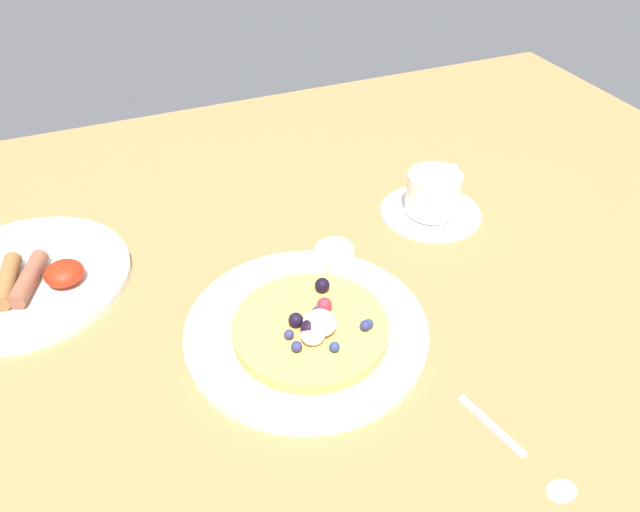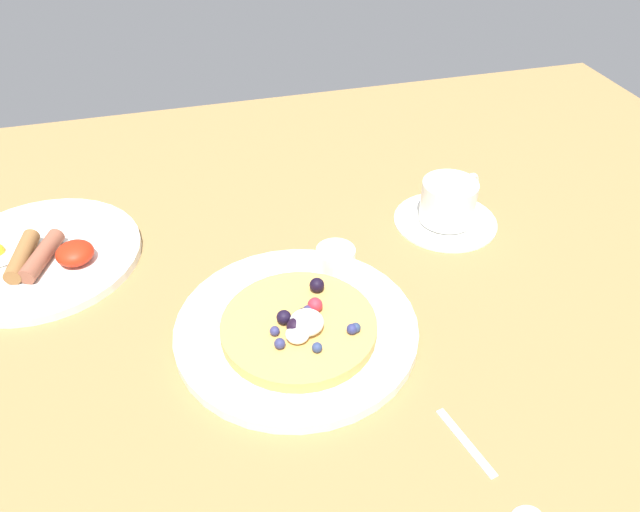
# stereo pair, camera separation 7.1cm
# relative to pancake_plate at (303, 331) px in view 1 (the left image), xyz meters

# --- Properties ---
(ground_plane) EXTENTS (1.55, 1.10, 0.03)m
(ground_plane) POSITION_rel_pancake_plate_xyz_m (0.00, 0.07, -0.02)
(ground_plane) COLOR olive
(pancake_plate) EXTENTS (0.27, 0.27, 0.01)m
(pancake_plate) POSITION_rel_pancake_plate_xyz_m (0.00, 0.00, 0.00)
(pancake_plate) COLOR white
(pancake_plate) RESTS_ON ground_plane
(pancake_with_berries) EXTENTS (0.17, 0.17, 0.04)m
(pancake_with_berries) POSITION_rel_pancake_plate_xyz_m (0.01, -0.01, 0.02)
(pancake_with_berries) COLOR gold
(pancake_with_berries) RESTS_ON pancake_plate
(syrup_ramekin) EXTENTS (0.05, 0.05, 0.03)m
(syrup_ramekin) POSITION_rel_pancake_plate_xyz_m (0.07, 0.08, 0.02)
(syrup_ramekin) COLOR white
(syrup_ramekin) RESTS_ON pancake_plate
(breakfast_plate) EXTENTS (0.25, 0.25, 0.01)m
(breakfast_plate) POSITION_rel_pancake_plate_xyz_m (-0.28, 0.21, -0.00)
(breakfast_plate) COLOR white
(breakfast_plate) RESTS_ON ground_plane
(fried_breakfast) EXTENTS (0.15, 0.10, 0.03)m
(fried_breakfast) POSITION_rel_pancake_plate_xyz_m (-0.28, 0.19, 0.01)
(fried_breakfast) COLOR brown
(fried_breakfast) RESTS_ON breakfast_plate
(coffee_saucer) EXTENTS (0.14, 0.14, 0.01)m
(coffee_saucer) POSITION_rel_pancake_plate_xyz_m (0.25, 0.15, -0.00)
(coffee_saucer) COLOR white
(coffee_saucer) RESTS_ON ground_plane
(coffee_cup) EXTENTS (0.10, 0.07, 0.06)m
(coffee_cup) POSITION_rel_pancake_plate_xyz_m (0.25, 0.15, 0.03)
(coffee_cup) COLOR white
(coffee_cup) RESTS_ON coffee_saucer
(teaspoon) EXTENTS (0.04, 0.13, 0.01)m
(teaspoon) POSITION_rel_pancake_plate_xyz_m (0.13, -0.23, -0.00)
(teaspoon) COLOR silver
(teaspoon) RESTS_ON ground_plane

